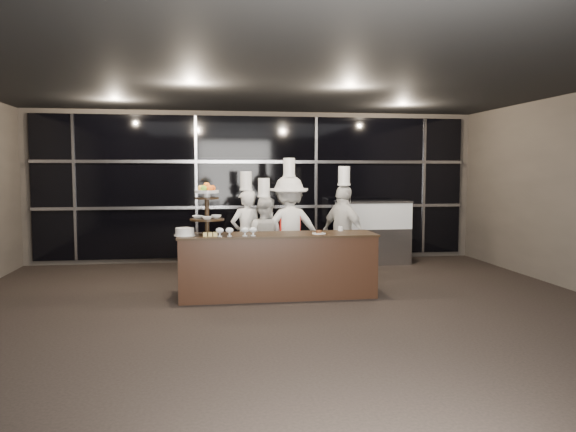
{
  "coord_description": "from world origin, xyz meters",
  "views": [
    {
      "loc": [
        -1.04,
        -6.27,
        1.83
      ],
      "look_at": [
        0.19,
        1.98,
        1.15
      ],
      "focal_mm": 35.0,
      "sensor_mm": 36.0,
      "label": 1
    }
  ],
  "objects": [
    {
      "name": "display_case",
      "position": [
        2.22,
        4.3,
        0.69
      ],
      "size": [
        1.4,
        0.61,
        1.24
      ],
      "color": "#A5A5AA",
      "rests_on": "ground"
    },
    {
      "name": "chef_a",
      "position": [
        -0.37,
        2.9,
        0.79
      ],
      "size": [
        0.65,
        0.54,
        1.81
      ],
      "color": "silver",
      "rests_on": "ground"
    },
    {
      "name": "display_stand",
      "position": [
        -1.01,
        1.68,
        1.34
      ],
      "size": [
        0.48,
        0.48,
        0.74
      ],
      "color": "black",
      "rests_on": "buffet_counter"
    },
    {
      "name": "chef_cup",
      "position": [
        0.98,
        1.93,
        0.96
      ],
      "size": [
        0.08,
        0.08,
        0.07
      ],
      "primitive_type": "cylinder",
      "color": "white",
      "rests_on": "buffet_counter"
    },
    {
      "name": "compotes",
      "position": [
        -0.61,
        1.46,
        1.0
      ],
      "size": [
        0.57,
        0.11,
        0.12
      ],
      "color": "silver",
      "rests_on": "buffet_counter"
    },
    {
      "name": "chef_c",
      "position": [
        0.33,
        2.79,
        0.87
      ],
      "size": [
        1.17,
        0.73,
        2.03
      ],
      "color": "silver",
      "rests_on": "ground"
    },
    {
      "name": "room",
      "position": [
        0.0,
        0.0,
        1.5
      ],
      "size": [
        10.0,
        10.0,
        10.0
      ],
      "color": "black",
      "rests_on": "ground"
    },
    {
      "name": "pastry_squares",
      "position": [
        -0.97,
        1.52,
        0.95
      ],
      "size": [
        0.2,
        0.13,
        0.05
      ],
      "color": "#FEDF7C",
      "rests_on": "buffet_counter"
    },
    {
      "name": "buffet_counter",
      "position": [
        -0.01,
        1.68,
        0.47
      ],
      "size": [
        2.84,
        0.74,
        0.92
      ],
      "color": "black",
      "rests_on": "ground"
    },
    {
      "name": "layer_cake",
      "position": [
        -1.32,
        1.63,
        0.97
      ],
      "size": [
        0.3,
        0.3,
        0.11
      ],
      "color": "white",
      "rests_on": "buffet_counter"
    },
    {
      "name": "small_plate",
      "position": [
        0.58,
        1.58,
        0.94
      ],
      "size": [
        0.2,
        0.2,
        0.05
      ],
      "color": "white",
      "rests_on": "buffet_counter"
    },
    {
      "name": "window_wall",
      "position": [
        0.0,
        4.94,
        1.5
      ],
      "size": [
        8.6,
        0.1,
        2.8
      ],
      "color": "black",
      "rests_on": "ground"
    },
    {
      "name": "chef_d",
      "position": [
        1.19,
        2.56,
        0.82
      ],
      "size": [
        0.8,
        1.01,
        1.9
      ],
      "color": "silver",
      "rests_on": "ground"
    },
    {
      "name": "chef_b",
      "position": [
        -0.09,
        2.78,
        0.72
      ],
      "size": [
        0.84,
        0.77,
        1.71
      ],
      "color": "silver",
      "rests_on": "ground"
    }
  ]
}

